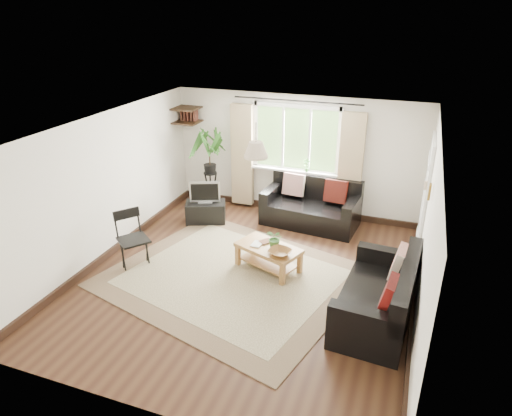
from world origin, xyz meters
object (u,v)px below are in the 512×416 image
(sofa_back, at_px, (311,204))
(sofa_right, at_px, (377,292))
(tv_stand, at_px, (206,212))
(palm_stand, at_px, (210,170))
(coffee_table, at_px, (268,258))
(folding_chair, at_px, (134,241))

(sofa_back, relative_size, sofa_right, 1.00)
(tv_stand, bearing_deg, palm_stand, 84.52)
(sofa_back, height_order, tv_stand, sofa_back)
(sofa_right, distance_m, tv_stand, 4.02)
(coffee_table, height_order, folding_chair, folding_chair)
(sofa_right, height_order, palm_stand, palm_stand)
(sofa_right, distance_m, coffee_table, 1.92)
(sofa_back, xyz_separation_m, palm_stand, (-2.17, 0.13, 0.40))
(sofa_right, bearing_deg, palm_stand, -121.62)
(sofa_right, bearing_deg, coffee_table, -107.28)
(sofa_back, height_order, coffee_table, sofa_back)
(tv_stand, distance_m, folding_chair, 1.98)
(coffee_table, distance_m, palm_stand, 2.84)
(sofa_back, distance_m, coffee_table, 1.88)
(tv_stand, xyz_separation_m, palm_stand, (-0.21, 0.71, 0.62))
(tv_stand, bearing_deg, folding_chair, -122.00)
(sofa_right, xyz_separation_m, palm_stand, (-3.71, 2.69, 0.40))
(coffee_table, height_order, palm_stand, palm_stand)
(sofa_back, bearing_deg, palm_stand, -178.03)
(tv_stand, bearing_deg, coffee_table, -58.32)
(sofa_back, bearing_deg, sofa_right, -53.70)
(folding_chair, bearing_deg, palm_stand, 34.28)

